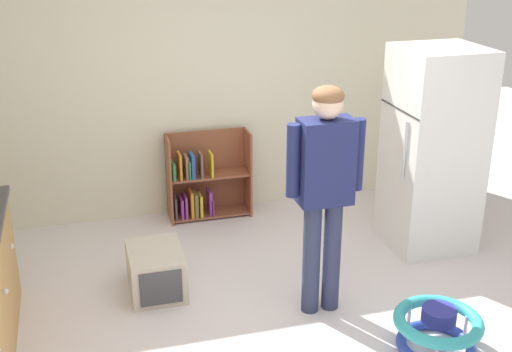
{
  "coord_description": "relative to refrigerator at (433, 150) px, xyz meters",
  "views": [
    {
      "loc": [
        -1.34,
        -3.75,
        2.75
      ],
      "look_at": [
        -0.11,
        0.61,
        0.98
      ],
      "focal_mm": 46.27,
      "sensor_mm": 36.0,
      "label": 1
    }
  ],
  "objects": [
    {
      "name": "back_wall",
      "position": [
        -1.59,
        1.31,
        0.46
      ],
      "size": [
        5.2,
        0.06,
        2.7
      ],
      "primitive_type": "cube",
      "color": "beige",
      "rests_on": "ground"
    },
    {
      "name": "baby_walker",
      "position": [
        -0.72,
        -1.46,
        -0.73
      ],
      "size": [
        0.6,
        0.6,
        0.32
      ],
      "color": "#2F49B6",
      "rests_on": "ground"
    },
    {
      "name": "pet_carrier",
      "position": [
        -2.45,
        -0.18,
        -0.71
      ],
      "size": [
        0.42,
        0.55,
        0.36
      ],
      "color": "beige",
      "rests_on": "ground"
    },
    {
      "name": "bookshelf",
      "position": [
        -1.81,
        1.12,
        -0.52
      ],
      "size": [
        0.8,
        0.28,
        0.85
      ],
      "color": "brown",
      "rests_on": "ground"
    },
    {
      "name": "refrigerator",
      "position": [
        0.0,
        0.0,
        0.0
      ],
      "size": [
        0.73,
        0.68,
        1.78
      ],
      "color": "white",
      "rests_on": "ground"
    },
    {
      "name": "standing_person",
      "position": [
        -1.3,
        -0.77,
        0.15
      ],
      "size": [
        0.57,
        0.22,
        1.72
      ],
      "color": "#2E3453",
      "rests_on": "ground"
    },
    {
      "name": "ground_plane",
      "position": [
        -1.59,
        -1.02,
        -0.89
      ],
      "size": [
        12.0,
        12.0,
        0.0
      ],
      "primitive_type": "plane",
      "color": "silver",
      "rests_on": "ground"
    }
  ]
}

